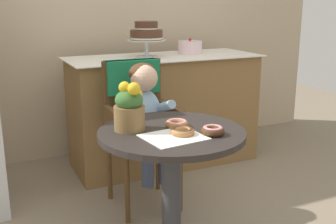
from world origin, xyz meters
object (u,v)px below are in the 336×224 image
(donut_mid, at_px, (177,123))
(flower_vase, at_px, (129,108))
(cafe_table, at_px, (172,171))
(tiered_cake_stand, at_px, (146,34))
(round_layer_cake, at_px, (190,47))
(donut_front, at_px, (183,131))
(wicker_chair, at_px, (137,109))
(seated_child, at_px, (146,109))
(donut_side, at_px, (213,130))

(donut_mid, xyz_separation_m, flower_vase, (-0.23, 0.05, 0.09))
(cafe_table, relative_size, tiered_cake_stand, 2.40)
(tiered_cake_stand, relative_size, round_layer_cake, 1.49)
(donut_front, height_order, flower_vase, flower_vase)
(wicker_chair, xyz_separation_m, seated_child, (0.00, -0.16, 0.04))
(wicker_chair, xyz_separation_m, tiered_cake_stand, (0.30, 0.56, 0.44))
(donut_mid, bearing_deg, flower_vase, 167.29)
(cafe_table, relative_size, seated_child, 0.99)
(donut_side, height_order, flower_vase, flower_vase)
(flower_vase, bearing_deg, donut_mid, -12.71)
(donut_front, bearing_deg, round_layer_cake, 61.08)
(seated_child, relative_size, flower_vase, 2.97)
(seated_child, xyz_separation_m, donut_side, (0.04, -0.73, 0.06))
(round_layer_cake, bearing_deg, donut_mid, -120.19)
(cafe_table, distance_m, donut_side, 0.31)
(wicker_chair, distance_m, donut_front, 0.84)
(wicker_chair, height_order, donut_side, wicker_chair)
(seated_child, relative_size, donut_side, 6.56)
(donut_mid, bearing_deg, wicker_chair, 85.38)
(donut_front, bearing_deg, donut_side, -22.14)
(wicker_chair, relative_size, seated_child, 1.31)
(tiered_cake_stand, bearing_deg, donut_front, -105.49)
(round_layer_cake, bearing_deg, cafe_table, -120.97)
(cafe_table, distance_m, donut_mid, 0.24)
(seated_child, height_order, round_layer_cake, round_layer_cake)
(seated_child, height_order, donut_side, seated_child)
(donut_front, relative_size, donut_mid, 0.97)
(wicker_chair, relative_size, donut_side, 8.61)
(wicker_chair, distance_m, flower_vase, 0.74)
(cafe_table, distance_m, wicker_chair, 0.76)
(flower_vase, bearing_deg, donut_side, -35.28)
(seated_child, height_order, donut_mid, seated_child)
(seated_child, distance_m, flower_vase, 0.59)
(donut_front, height_order, round_layer_cake, round_layer_cake)
(seated_child, distance_m, tiered_cake_stand, 0.87)
(wicker_chair, bearing_deg, tiered_cake_stand, 61.07)
(seated_child, bearing_deg, donut_mid, -95.92)
(wicker_chair, distance_m, seated_child, 0.16)
(flower_vase, height_order, round_layer_cake, round_layer_cake)
(cafe_table, xyz_separation_m, wicker_chair, (0.10, 0.74, 0.13))
(cafe_table, xyz_separation_m, tiered_cake_stand, (0.40, 1.30, 0.57))
(cafe_table, height_order, seated_child, seated_child)
(cafe_table, relative_size, donut_front, 6.44)
(donut_side, xyz_separation_m, round_layer_cake, (0.66, 1.49, 0.21))
(seated_child, height_order, flower_vase, flower_vase)
(wicker_chair, relative_size, donut_mid, 8.25)
(cafe_table, xyz_separation_m, round_layer_cake, (0.81, 1.35, 0.45))
(donut_side, relative_size, flower_vase, 0.45)
(donut_mid, height_order, tiered_cake_stand, tiered_cake_stand)
(donut_front, distance_m, donut_mid, 0.13)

